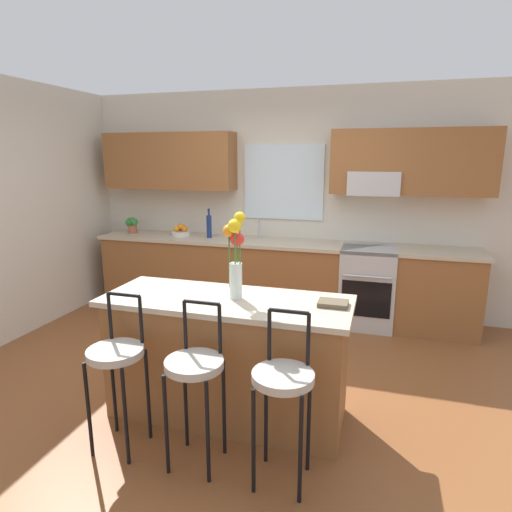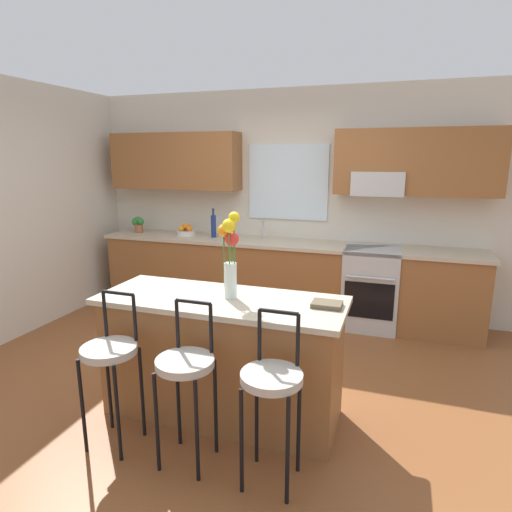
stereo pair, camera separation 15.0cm
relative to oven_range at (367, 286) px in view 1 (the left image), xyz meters
name	(u,v)px [view 1 (the left image)]	position (x,y,z in m)	size (l,w,h in m)	color
ground_plane	(230,380)	(-1.07, -1.68, -0.46)	(14.00, 14.00, 0.00)	brown
wall_left	(5,212)	(-3.63, -1.38, 0.89)	(0.12, 4.60, 2.70)	beige
back_wall_assembly	(285,190)	(-1.05, 0.31, 1.05)	(5.60, 0.50, 2.70)	beige
counter_run	(277,278)	(-1.08, 0.02, 0.01)	(4.56, 0.64, 0.92)	brown
sink_faucet	(259,227)	(-1.34, 0.17, 0.60)	(0.02, 0.13, 0.23)	#B7BABC
oven_range	(367,286)	(0.00, 0.00, 0.00)	(0.60, 0.64, 0.92)	#B7BABC
kitchen_island	(227,357)	(-0.92, -2.14, 0.00)	(1.79, 0.69, 0.92)	brown
bar_stool_near	(117,359)	(-1.47, -2.69, 0.18)	(0.36, 0.36, 1.04)	black
bar_stool_middle	(195,371)	(-0.92, -2.69, 0.18)	(0.36, 0.36, 1.04)	black
bar_stool_far	(283,384)	(-0.37, -2.69, 0.18)	(0.36, 0.36, 1.04)	black
flower_vase	(235,251)	(-0.85, -2.12, 0.80)	(0.16, 0.15, 0.62)	silver
cookbook	(333,303)	(-0.17, -2.08, 0.48)	(0.20, 0.15, 0.03)	brown
fruit_bowl_oranges	(181,232)	(-2.34, 0.03, 0.52)	(0.24, 0.24, 0.16)	silver
bottle_olive_oil	(209,226)	(-1.95, 0.02, 0.61)	(0.06, 0.06, 0.36)	navy
potted_plant_small	(132,224)	(-3.04, 0.03, 0.58)	(0.19, 0.13, 0.21)	#9E5B3D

